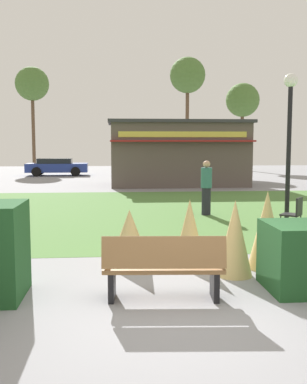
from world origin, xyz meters
The scene contains 15 objects.
ground_plane centered at (0.00, 0.00, 0.00)m, with size 80.00×80.00×0.00m, color gray.
lawn_patch centered at (0.00, 9.05, 0.00)m, with size 36.00×12.00×0.01m, color #4C7A38.
park_bench centered at (-0.14, 0.49, 0.48)m, with size 1.73×0.64×0.95m.
ornamental_grass_behind_left centered at (-0.57, 2.35, 0.52)m, with size 0.79×0.79×1.03m, color tan.
ornamental_grass_behind_right centered at (1.16, 1.61, 0.64)m, with size 0.60×0.60×1.28m, color tan.
ornamental_grass_behind_center centered at (1.84, 2.00, 0.69)m, with size 0.66×0.66×1.39m, color tan.
ornamental_grass_behind_far centered at (0.54, 2.45, 0.60)m, with size 0.59×0.59×1.20m, color tan.
lamppost_mid centered at (3.78, 6.12, 2.55)m, with size 0.36×0.36×4.04m.
food_kiosk centered at (2.47, 18.49, 1.72)m, with size 7.37×4.24×3.41m.
cafe_chair_east centered at (3.59, 5.10, 0.53)m, with size 0.62×0.62×0.89m.
person_strolling centered at (1.97, 8.12, 0.86)m, with size 0.34×0.34×1.69m.
parked_car_west_slot centered at (-4.98, 26.49, 0.64)m, with size 4.26×2.16×1.20m.
tree_left_bg centered at (4.82, 30.50, 7.49)m, with size 2.80×2.80×8.98m.
tree_right_bg centered at (-7.80, 33.70, 7.12)m, with size 2.80×2.80×8.60m.
tree_center_bg centered at (9.75, 32.21, 5.80)m, with size 2.80×2.80×7.25m.
Camera 1 is at (-0.78, -5.70, 2.20)m, focal length 42.59 mm.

